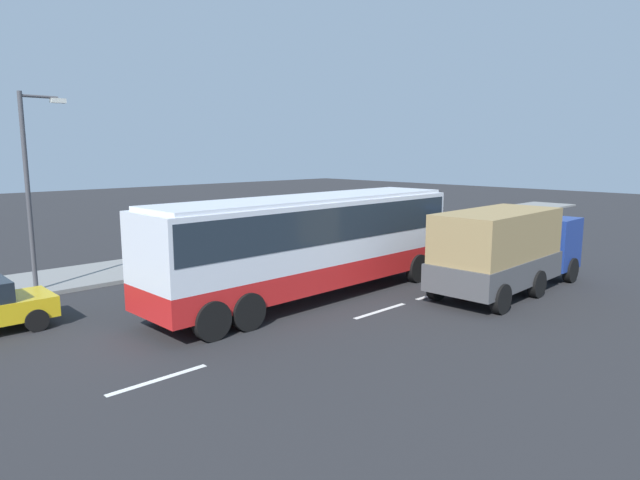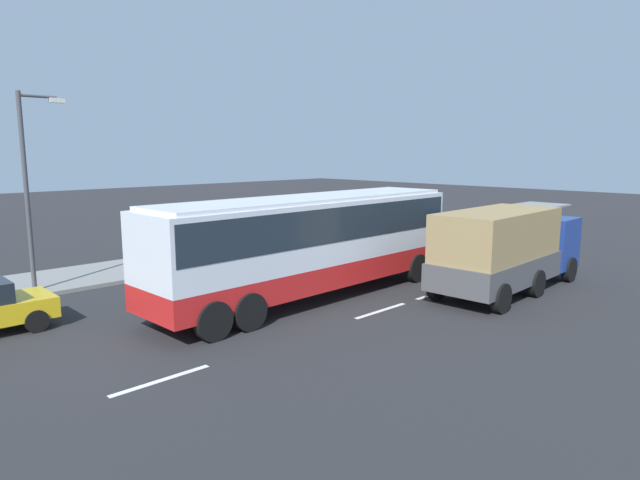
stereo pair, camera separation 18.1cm
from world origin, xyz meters
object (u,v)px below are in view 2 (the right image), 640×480
coach_bus (311,236)px  cargo_truck (507,247)px  street_lamp (30,179)px  pedestrian_near_curb (194,240)px

coach_bus → cargo_truck: 7.10m
coach_bus → cargo_truck: (5.67, -4.24, -0.56)m
coach_bus → cargo_truck: coach_bus is taller
coach_bus → street_lamp: bearing=131.4°
coach_bus → pedestrian_near_curb: size_ratio=7.46×
street_lamp → cargo_truck: bearing=-43.0°
pedestrian_near_curb → street_lamp: street_lamp is taller
cargo_truck → pedestrian_near_curb: bearing=112.8°
street_lamp → coach_bus: bearing=-47.5°
coach_bus → pedestrian_near_curb: bearing=87.7°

